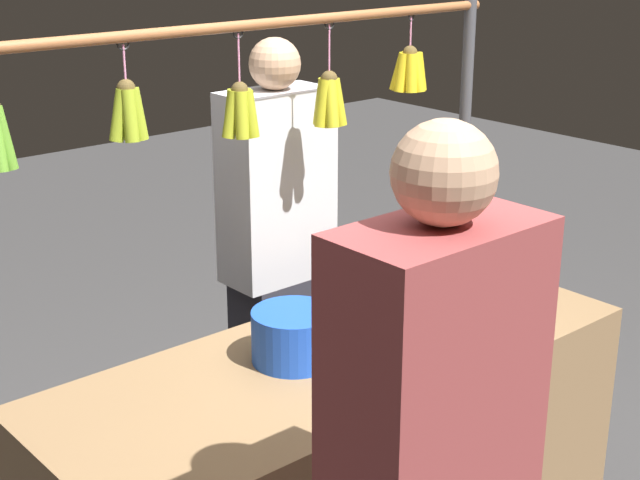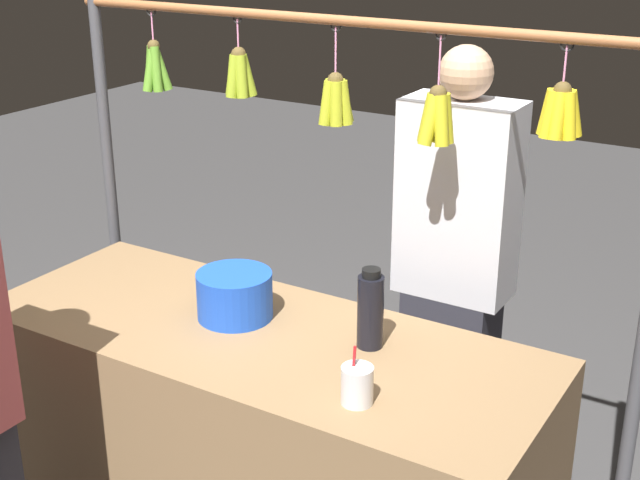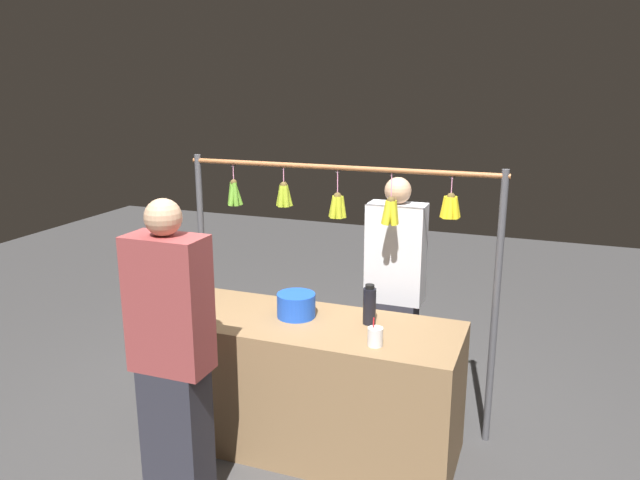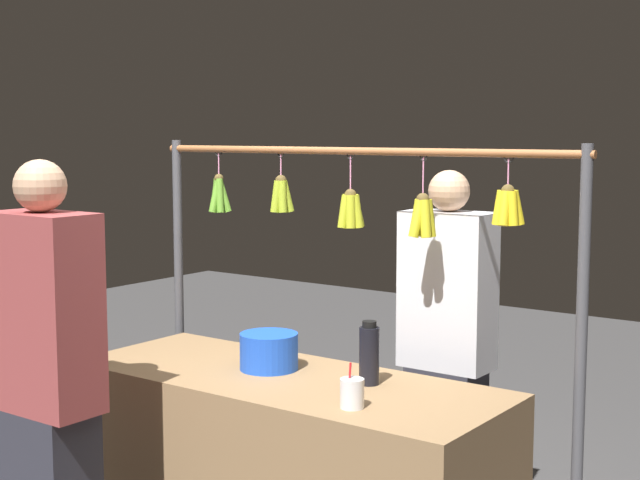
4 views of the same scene
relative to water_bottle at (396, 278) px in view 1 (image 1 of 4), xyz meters
The scene contains 6 objects.
market_counter 0.64m from the water_bottle, 17.65° to the left, with size 1.80×0.70×0.84m, color olive.
display_rack 0.56m from the water_bottle, 49.16° to the right, with size 2.12×0.13×1.76m.
water_bottle is the anchor object (origin of this frame).
blue_bucket 0.46m from the water_bottle, ahead, with size 0.24×0.24×0.15m, color blue.
drink_cup 0.32m from the water_bottle, 112.22° to the left, with size 0.09×0.09×0.16m.
vendor_person 0.62m from the water_bottle, 90.70° to the right, with size 0.39×0.21×1.64m.
Camera 1 is at (1.64, 1.81, 2.03)m, focal length 52.84 mm.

